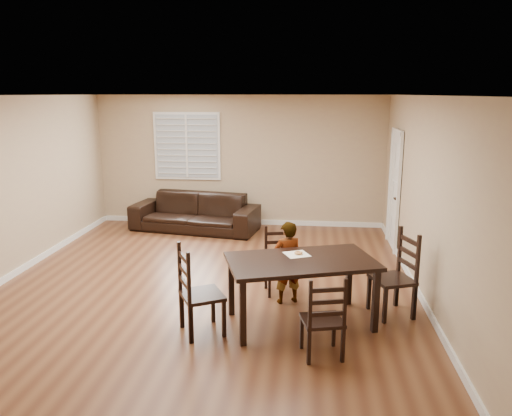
# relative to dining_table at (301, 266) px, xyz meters

# --- Properties ---
(ground) EXTENTS (7.00, 7.00, 0.00)m
(ground) POSITION_rel_dining_table_xyz_m (-1.38, 1.11, -0.72)
(ground) COLOR brown
(ground) RESTS_ON ground
(room) EXTENTS (6.04, 7.04, 2.72)m
(room) POSITION_rel_dining_table_xyz_m (-1.34, 1.29, 1.09)
(room) COLOR tan
(room) RESTS_ON ground
(dining_table) EXTENTS (1.94, 1.45, 0.81)m
(dining_table) POSITION_rel_dining_table_xyz_m (0.00, 0.00, 0.00)
(dining_table) COLOR black
(dining_table) RESTS_ON ground
(chair_near) EXTENTS (0.49, 0.47, 0.92)m
(chair_near) POSITION_rel_dining_table_xyz_m (-0.32, 1.03, -0.30)
(chair_near) COLOR black
(chair_near) RESTS_ON ground
(chair_far) EXTENTS (0.49, 0.47, 0.92)m
(chair_far) POSITION_rel_dining_table_xyz_m (0.27, -0.86, -0.30)
(chair_far) COLOR black
(chair_far) RESTS_ON ground
(chair_left) EXTENTS (0.62, 0.63, 1.07)m
(chair_left) POSITION_rel_dining_table_xyz_m (-1.24, -0.43, -0.24)
(chair_left) COLOR black
(chair_left) RESTS_ON ground
(chair_right) EXTENTS (0.60, 0.62, 1.08)m
(chair_right) POSITION_rel_dining_table_xyz_m (1.25, 0.41, -0.23)
(chair_right) COLOR black
(chair_right) RESTS_ON ground
(child) EXTENTS (0.48, 0.41, 1.11)m
(child) POSITION_rel_dining_table_xyz_m (-0.19, 0.59, -0.16)
(child) COLOR gray
(child) RESTS_ON ground
(napkin) EXTENTS (0.36, 0.36, 0.00)m
(napkin) POSITION_rel_dining_table_xyz_m (-0.06, 0.18, 0.09)
(napkin) COLOR #EEE6CC
(napkin) RESTS_ON dining_table
(donut) EXTENTS (0.10, 0.10, 0.04)m
(donut) POSITION_rel_dining_table_xyz_m (-0.04, 0.19, 0.11)
(donut) COLOR #CF894A
(donut) RESTS_ON napkin
(sofa) EXTENTS (2.66, 1.40, 0.74)m
(sofa) POSITION_rel_dining_table_xyz_m (-2.22, 4.02, -0.35)
(sofa) COLOR black
(sofa) RESTS_ON ground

